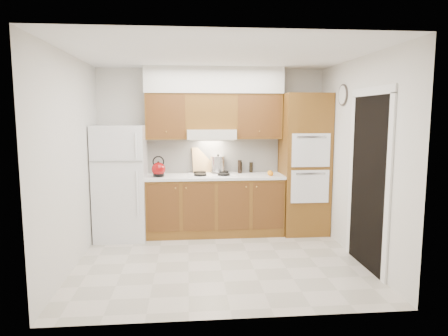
{
  "coord_description": "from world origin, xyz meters",
  "views": [
    {
      "loc": [
        -0.39,
        -4.95,
        1.87
      ],
      "look_at": [
        0.1,
        0.45,
        1.15
      ],
      "focal_mm": 32.0,
      "sensor_mm": 36.0,
      "label": 1
    }
  ],
  "objects_px": {
    "fridge": "(121,182)",
    "oven_cabinet": "(304,164)",
    "kettle": "(159,169)",
    "stock_pot": "(218,164)"
  },
  "relations": [
    {
      "from": "kettle",
      "to": "stock_pot",
      "type": "height_order",
      "value": "stock_pot"
    },
    {
      "from": "oven_cabinet",
      "to": "stock_pot",
      "type": "distance_m",
      "value": 1.37
    },
    {
      "from": "fridge",
      "to": "oven_cabinet",
      "type": "xyz_separation_m",
      "value": [
        2.85,
        0.03,
        0.24
      ]
    },
    {
      "from": "oven_cabinet",
      "to": "fridge",
      "type": "bearing_deg",
      "value": -179.3
    },
    {
      "from": "fridge",
      "to": "kettle",
      "type": "relative_size",
      "value": 8.21
    },
    {
      "from": "fridge",
      "to": "oven_cabinet",
      "type": "distance_m",
      "value": 2.86
    },
    {
      "from": "oven_cabinet",
      "to": "kettle",
      "type": "distance_m",
      "value": 2.28
    },
    {
      "from": "oven_cabinet",
      "to": "stock_pot",
      "type": "bearing_deg",
      "value": 171.92
    },
    {
      "from": "kettle",
      "to": "stock_pot",
      "type": "relative_size",
      "value": 0.86
    },
    {
      "from": "oven_cabinet",
      "to": "kettle",
      "type": "height_order",
      "value": "oven_cabinet"
    }
  ]
}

